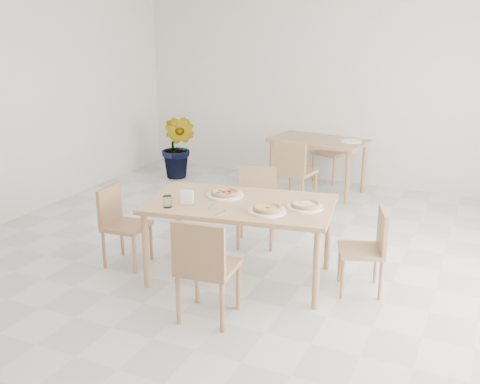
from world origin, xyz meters
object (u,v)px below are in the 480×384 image
at_px(tumbler_a, 167,202).
at_px(napkin_holder, 187,198).
at_px(chair_west, 120,220).
at_px(chair_south, 204,264).
at_px(plate_mushroom, 305,207).
at_px(chair_north, 257,200).
at_px(chair_back_s, 294,168).
at_px(plate_empty, 351,141).
at_px(pizza_pepperoni, 225,193).
at_px(pizza_margherita, 267,208).
at_px(chair_east, 370,245).
at_px(plate_pepperoni, 225,195).
at_px(plate_margherita, 267,211).
at_px(potted_plant, 179,147).
at_px(tumbler_b, 189,198).
at_px(chair_back_n, 335,148).
at_px(second_table, 318,146).
at_px(main_table, 240,210).
at_px(pizza_mushroom, 305,204).

height_order(tumbler_a, napkin_holder, napkin_holder).
bearing_deg(chair_west, chair_south, -122.14).
distance_m(chair_west, plate_mushroom, 1.84).
relative_size(chair_north, chair_back_s, 0.94).
height_order(tumbler_a, plate_empty, tumbler_a).
bearing_deg(pizza_pepperoni, pizza_margherita, -25.49).
xyz_separation_m(chair_east, napkin_holder, (-1.54, -0.50, 0.37)).
bearing_deg(plate_empty, pizza_pepperoni, -99.49).
relative_size(plate_pepperoni, napkin_holder, 2.53).
height_order(plate_margherita, pizza_margherita, pizza_margherita).
bearing_deg(pizza_margherita, potted_plant, 132.17).
distance_m(chair_north, tumbler_b, 1.15).
distance_m(chair_west, tumbler_b, 0.87).
bearing_deg(tumbler_b, chair_back_s, 86.33).
height_order(chair_west, chair_back_n, chair_back_n).
xyz_separation_m(chair_back_n, plate_empty, (0.39, -0.64, 0.26)).
bearing_deg(chair_south, tumbler_b, -57.86).
distance_m(plate_mushroom, second_table, 2.95).
height_order(main_table, tumbler_a, tumbler_a).
bearing_deg(napkin_holder, main_table, 14.74).
height_order(pizza_pepperoni, second_table, pizza_pepperoni).
xyz_separation_m(chair_east, chair_back_s, (-1.40, 1.97, 0.06)).
bearing_deg(chair_south, chair_west, -32.22).
xyz_separation_m(pizza_margherita, tumbler_a, (-0.85, -0.25, 0.02)).
height_order(chair_east, potted_plant, potted_plant).
bearing_deg(plate_pepperoni, second_table, 89.24).
xyz_separation_m(main_table, chair_back_n, (-0.12, 3.61, -0.18)).
bearing_deg(chair_south, plate_margherita, -114.42).
bearing_deg(chair_north, pizza_margherita, -81.11).
bearing_deg(chair_back_n, plate_pepperoni, -72.19).
height_order(chair_east, plate_mushroom, same).
bearing_deg(chair_back_n, plate_margherita, -64.06).
bearing_deg(chair_north, main_table, -95.25).
distance_m(tumbler_b, napkin_holder, 0.07).
height_order(plate_mushroom, pizza_margherita, pizza_margherita).
xyz_separation_m(plate_mushroom, chair_back_n, (-0.70, 3.52, -0.26)).
relative_size(pizza_margherita, chair_back_s, 0.30).
height_order(main_table, chair_south, chair_south).
bearing_deg(plate_empty, pizza_mushroom, -83.79).
xyz_separation_m(chair_east, tumbler_b, (-1.56, -0.43, 0.35)).
distance_m(chair_west, plate_margherita, 1.56).
relative_size(chair_north, plate_pepperoni, 2.38).
distance_m(plate_pepperoni, chair_back_s, 2.11).
relative_size(pizza_mushroom, tumbler_b, 3.15).
xyz_separation_m(pizza_pepperoni, second_table, (0.04, 2.83, -0.13)).
distance_m(chair_south, pizza_pepperoni, 1.03).
relative_size(plate_margherita, pizza_pepperoni, 1.02).
bearing_deg(plate_pepperoni, plate_empty, 80.51).
bearing_deg(plate_pepperoni, chair_south, -73.29).
bearing_deg(plate_mushroom, tumbler_b, -163.46).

